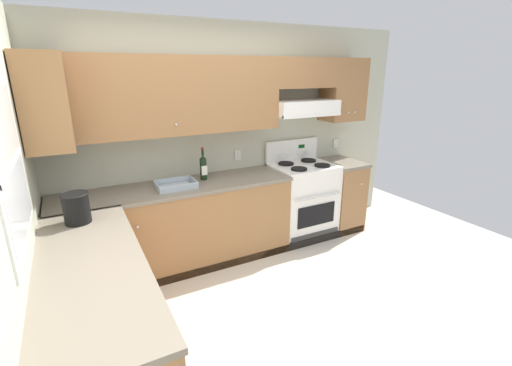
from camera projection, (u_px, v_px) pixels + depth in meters
The scene contains 9 objects.
ground_plane at pixel (265, 322), 3.01m from camera, with size 7.04×7.04×0.00m, color beige.
wall_back at pixel (230, 122), 4.02m from camera, with size 4.68×0.57×2.55m.
wall_left at pixel (12, 195), 2.08m from camera, with size 0.47×4.00×2.55m.
counter_back_run at pixel (210, 221), 3.92m from camera, with size 3.60×0.65×0.91m.
counter_left_run at pixel (100, 325), 2.31m from camera, with size 0.63×1.91×0.91m.
stove at pixel (302, 200), 4.48m from camera, with size 0.76×0.62×1.20m.
wine_bottle at pixel (203, 167), 3.80m from camera, with size 0.07×0.07×0.35m.
bowl at pixel (176, 185), 3.58m from camera, with size 0.39×0.28×0.07m.
bucket at pixel (76, 208), 2.72m from camera, with size 0.21×0.21×0.24m.
Camera 1 is at (-1.25, -2.18, 2.04)m, focal length 24.92 mm.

